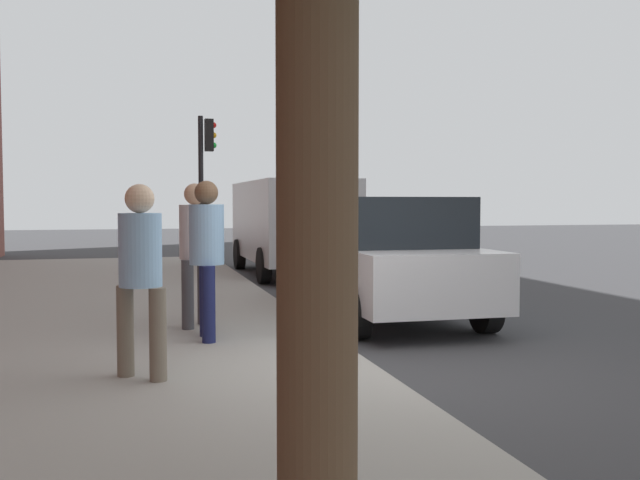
{
  "coord_description": "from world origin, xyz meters",
  "views": [
    {
      "loc": [
        -6.56,
        2.22,
        1.7
      ],
      "look_at": [
        1.55,
        0.09,
        1.26
      ],
      "focal_mm": 40.02,
      "sensor_mm": 36.0,
      "label": 1
    }
  ],
  "objects_px": {
    "parking_officer": "(195,242)",
    "parked_sedan_near": "(387,258)",
    "parking_meter": "(286,249)",
    "parked_van_far": "(290,221)",
    "pedestrian_at_meter": "(207,246)",
    "pedestrian_bystander": "(141,265)",
    "traffic_signal": "(205,166)"
  },
  "relations": [
    {
      "from": "parking_officer",
      "to": "parked_sedan_near",
      "type": "height_order",
      "value": "parking_officer"
    },
    {
      "from": "pedestrian_bystander",
      "to": "parked_van_far",
      "type": "distance_m",
      "value": 10.52
    },
    {
      "from": "pedestrian_at_meter",
      "to": "traffic_signal",
      "type": "distance_m",
      "value": 9.3
    },
    {
      "from": "parking_officer",
      "to": "parked_van_far",
      "type": "height_order",
      "value": "parked_van_far"
    },
    {
      "from": "pedestrian_at_meter",
      "to": "pedestrian_bystander",
      "type": "distance_m",
      "value": 1.81
    },
    {
      "from": "parking_meter",
      "to": "parked_van_far",
      "type": "distance_m",
      "value": 8.54
    },
    {
      "from": "parking_officer",
      "to": "parked_sedan_near",
      "type": "bearing_deg",
      "value": 50.18
    },
    {
      "from": "parking_meter",
      "to": "parking_officer",
      "type": "distance_m",
      "value": 1.34
    },
    {
      "from": "parking_meter",
      "to": "parked_sedan_near",
      "type": "xyz_separation_m",
      "value": [
        1.75,
        -1.87,
        -0.27
      ]
    },
    {
      "from": "parking_meter",
      "to": "traffic_signal",
      "type": "distance_m",
      "value": 9.33
    },
    {
      "from": "traffic_signal",
      "to": "pedestrian_at_meter",
      "type": "bearing_deg",
      "value": 174.45
    },
    {
      "from": "pedestrian_at_meter",
      "to": "traffic_signal",
      "type": "bearing_deg",
      "value": 85.83
    },
    {
      "from": "pedestrian_at_meter",
      "to": "parked_sedan_near",
      "type": "xyz_separation_m",
      "value": [
        1.68,
        -2.77,
        -0.32
      ]
    },
    {
      "from": "parked_van_far",
      "to": "parked_sedan_near",
      "type": "bearing_deg",
      "value": 179.99
    },
    {
      "from": "pedestrian_at_meter",
      "to": "parked_van_far",
      "type": "bearing_deg",
      "value": 72.83
    },
    {
      "from": "pedestrian_at_meter",
      "to": "parking_officer",
      "type": "bearing_deg",
      "value": 95.03
    },
    {
      "from": "parked_van_far",
      "to": "traffic_signal",
      "type": "bearing_deg",
      "value": 64.51
    },
    {
      "from": "parking_meter",
      "to": "parking_officer",
      "type": "xyz_separation_m",
      "value": [
        0.94,
        0.96,
        0.04
      ]
    },
    {
      "from": "pedestrian_at_meter",
      "to": "parked_van_far",
      "type": "height_order",
      "value": "parked_van_far"
    },
    {
      "from": "parked_sedan_near",
      "to": "parked_van_far",
      "type": "bearing_deg",
      "value": -0.01
    },
    {
      "from": "parking_meter",
      "to": "pedestrian_bystander",
      "type": "bearing_deg",
      "value": 133.96
    },
    {
      "from": "parking_meter",
      "to": "parked_sedan_near",
      "type": "distance_m",
      "value": 2.57
    },
    {
      "from": "parked_sedan_near",
      "to": "traffic_signal",
      "type": "relative_size",
      "value": 1.23
    },
    {
      "from": "parked_sedan_near",
      "to": "parked_van_far",
      "type": "height_order",
      "value": "parked_van_far"
    },
    {
      "from": "pedestrian_bystander",
      "to": "traffic_signal",
      "type": "relative_size",
      "value": 0.47
    },
    {
      "from": "pedestrian_at_meter",
      "to": "parked_sedan_near",
      "type": "distance_m",
      "value": 3.26
    },
    {
      "from": "parking_officer",
      "to": "pedestrian_bystander",
      "type": "bearing_deg",
      "value": -70.98
    },
    {
      "from": "parked_sedan_near",
      "to": "parking_meter",
      "type": "bearing_deg",
      "value": 133.06
    },
    {
      "from": "pedestrian_bystander",
      "to": "parking_meter",
      "type": "bearing_deg",
      "value": -3.66
    },
    {
      "from": "pedestrian_bystander",
      "to": "parking_officer",
      "type": "relative_size",
      "value": 0.96
    },
    {
      "from": "pedestrian_bystander",
      "to": "parked_van_far",
      "type": "xyz_separation_m",
      "value": [
        9.91,
        -3.51,
        0.11
      ]
    },
    {
      "from": "parking_officer",
      "to": "parked_sedan_near",
      "type": "distance_m",
      "value": 2.96
    }
  ]
}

